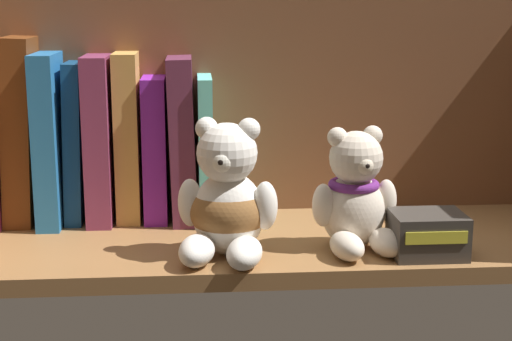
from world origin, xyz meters
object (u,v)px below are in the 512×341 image
book_6 (156,147)px  teddy_bear_larger (227,203)px  book_5 (129,136)px  book_8 (205,146)px  book_0 (1,157)px  book_2 (53,137)px  book_3 (77,141)px  book_1 (23,130)px  teddy_bear_smaller (356,198)px  book_7 (183,137)px  small_product_box (427,234)px  book_4 (101,138)px

book_6 → teddy_bear_larger: 19.45cm
book_5 → book_8: size_ratio=1.16×
book_0 → book_2: (6.73, 0.00, 2.57)cm
book_3 → book_1: bearing=-180.0°
book_1 → teddy_bear_smaller: bearing=-21.4°
book_6 → book_7: (3.53, 0.00, 1.27)cm
book_5 → teddy_bear_smaller: (26.93, -15.83, -4.78)cm
book_3 → small_product_box: size_ratio=2.55×
book_1 → teddy_bear_larger: size_ratio=1.52×
book_0 → small_product_box: book_0 is taller
teddy_bear_smaller → book_6: bearing=146.0°
teddy_bear_larger → book_7: bearing=106.5°
teddy_bear_larger → small_product_box: teddy_bear_larger is taller
teddy_bear_smaller → small_product_box: 8.99cm
book_1 → small_product_box: size_ratio=2.94×
book_8 → teddy_bear_smaller: size_ratio=1.32×
book_8 → book_0: bearing=-180.0°
small_product_box → teddy_bear_smaller: bearing=158.1°
book_5 → book_8: book_5 is taller
book_0 → book_5: 16.65cm
book_4 → small_product_box: bearing=-26.4°
book_7 → book_0: bearing=180.0°
teddy_bear_larger → book_0: bearing=149.0°
book_1 → book_3: book_1 is taller
book_5 → teddy_bear_larger: bearing=-54.8°
teddy_bear_smaller → book_7: bearing=141.5°
book_6 → book_7: size_ratio=0.88×
teddy_bear_larger → teddy_bear_smaller: (14.83, 1.32, -0.07)cm
book_6 → book_8: book_8 is taller
book_8 → teddy_bear_smaller: (16.98, -15.83, -3.31)cm
book_2 → book_8: 19.73cm
book_6 → book_7: bearing=0.0°
book_7 → teddy_bear_larger: bearing=-73.5°
book_1 → book_7: size_ratio=1.12×
book_0 → book_5: size_ratio=0.77×
book_6 → book_0: bearing=180.0°
book_4 → book_1: bearing=-180.0°
book_4 → book_8: 13.59cm
book_5 → book_7: bearing=-0.0°
book_7 → book_1: bearing=180.0°
book_2 → book_3: bearing=0.0°
small_product_box → book_5: bearing=151.3°
book_4 → book_8: bearing=0.0°
book_1 → book_6: size_ratio=1.27×
small_product_box → book_7: bearing=145.5°
book_6 → teddy_bear_larger: (8.62, -17.15, -3.16)cm
book_5 → small_product_box: size_ratio=2.69×
book_0 → book_3: size_ratio=0.81×
book_3 → book_7: (13.73, -0.00, 0.31)cm
book_5 → book_7: size_ratio=1.03×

